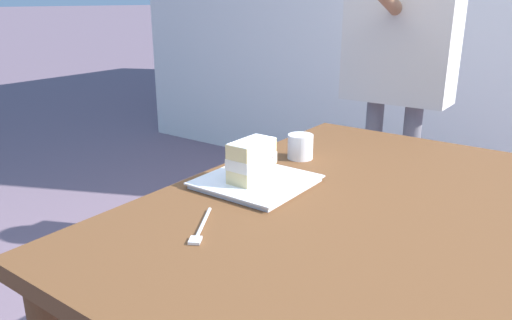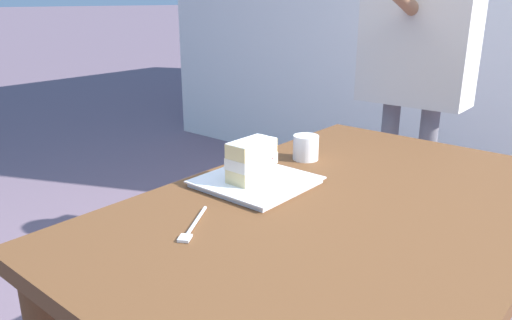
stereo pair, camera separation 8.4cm
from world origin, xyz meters
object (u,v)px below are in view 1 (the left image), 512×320
object	(u,v)px
patio_table	(344,239)
dessert_plate	(256,182)
diner_person	(401,38)
dessert_fork	(201,228)
cake_slice	(252,160)
coffee_cup	(300,146)

from	to	relation	value
patio_table	dessert_plate	xyz separation A→B (m)	(-0.05, 0.24, 0.12)
dessert_plate	diner_person	bearing A→B (deg)	0.58
dessert_plate	patio_table	bearing A→B (deg)	-78.23
dessert_fork	patio_table	bearing A→B (deg)	-28.20
patio_table	dessert_plate	world-z (taller)	dessert_plate
cake_slice	coffee_cup	bearing A→B (deg)	3.39
dessert_fork	diner_person	size ratio (longest dim) A/B	0.10
patio_table	cake_slice	world-z (taller)	cake_slice
dessert_plate	cake_slice	bearing A→B (deg)	138.32
patio_table	diner_person	size ratio (longest dim) A/B	0.83
cake_slice	diner_person	distance (m)	1.04
coffee_cup	diner_person	distance (m)	0.79
patio_table	dessert_fork	size ratio (longest dim) A/B	8.51
patio_table	dessert_plate	distance (m)	0.27
coffee_cup	diner_person	world-z (taller)	diner_person
dessert_plate	coffee_cup	distance (m)	0.26
dessert_fork	diner_person	distance (m)	1.32
dessert_plate	coffee_cup	bearing A→B (deg)	5.16
coffee_cup	dessert_fork	bearing A→B (deg)	-171.19
cake_slice	coffee_cup	world-z (taller)	cake_slice
dessert_plate	coffee_cup	size ratio (longest dim) A/B	3.44
dessert_plate	cake_slice	xyz separation A→B (m)	(-0.01, 0.01, 0.06)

